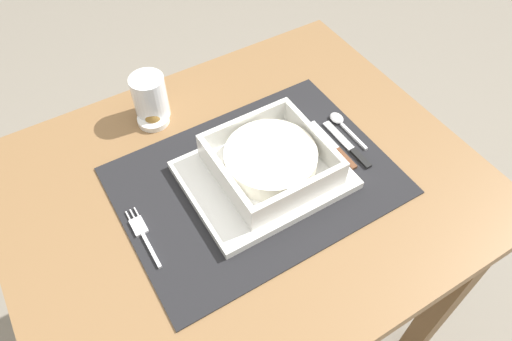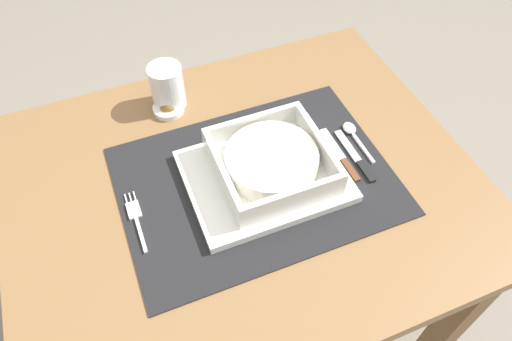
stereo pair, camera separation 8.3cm
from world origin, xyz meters
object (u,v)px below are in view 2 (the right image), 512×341
Objects in this scene: porridge_bowl at (272,162)px; condiment_saucer at (168,107)px; dining_table at (244,218)px; fork at (136,217)px; spoon at (352,132)px; drinking_glass at (167,88)px; bread_knife at (342,157)px; butter_knife at (357,159)px.

condiment_saucer is at bearing 118.03° from porridge_bowl.
fork reaches higher than dining_table.
porridge_bowl reaches higher than spoon.
spoon is at bearing -32.42° from condiment_saucer.
spoon is at bearing -35.61° from drinking_glass.
bread_knife is at bearing -46.18° from drinking_glass.
dining_table is at bearing 168.93° from porridge_bowl.
dining_table is at bearing -169.98° from spoon.
porridge_bowl is 1.42× the size of butter_knife.
fork is at bearing -117.49° from condiment_saucer.
butter_knife is 0.98× the size of bread_knife.
drinking_glass is at bearing 147.87° from spoon.
bread_knife is at bearing -4.57° from porridge_bowl.
drinking_glass reaches higher than dining_table.
bread_knife is 2.17× the size of condiment_saucer.
dining_table is at bearing 168.22° from butter_knife.
condiment_saucer is (-0.29, 0.26, 0.00)m from butter_knife.
butter_knife is 2.13× the size of condiment_saucer.
fork is 0.44m from spoon.
fork is (-0.25, 0.00, -0.04)m from porridge_bowl.
fork is at bearing 173.41° from butter_knife.
porridge_bowl reaches higher than bread_knife.
spoon is at bearing 2.64° from fork.
butter_knife is (0.21, -0.03, 0.13)m from dining_table.
drinking_glass is (-0.31, 0.22, 0.03)m from spoon.
drinking_glass reaches higher than porridge_bowl.
spoon is (0.19, 0.04, -0.03)m from porridge_bowl.
bread_knife is (-0.05, -0.05, -0.00)m from spoon.
bread_knife reaches higher than fork.
porridge_bowl is 1.51× the size of fork.
condiment_saucer is (-0.07, 0.23, 0.13)m from dining_table.
spoon reaches higher than butter_knife.
butter_knife is 1.45× the size of drinking_glass.
bread_knife is at bearing -131.63° from spoon.
spoon is 0.37m from condiment_saucer.
butter_knife is (0.16, -0.02, -0.04)m from porridge_bowl.
dining_table is 4.37× the size of porridge_bowl.
dining_table is at bearing 0.11° from fork.
fork is 0.94× the size of butter_knife.
drinking_glass is (-0.12, 0.26, 0.00)m from porridge_bowl.
bread_knife is (0.19, -0.02, 0.13)m from dining_table.
spoon is 0.07m from butter_knife.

